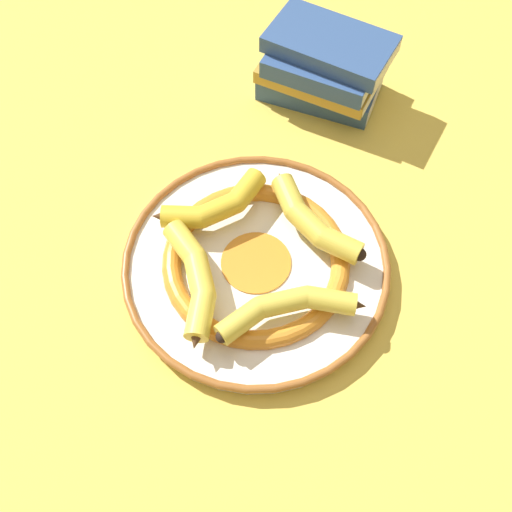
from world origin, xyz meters
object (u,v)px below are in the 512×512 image
decorative_bowl (256,264)px  book_stack (325,67)px  banana_b (214,206)px  banana_a (195,280)px  banana_c (310,220)px  banana_d (288,307)px

decorative_bowl → book_stack: bearing=86.9°
decorative_bowl → banana_b: size_ratio=2.64×
banana_a → book_stack: 0.45m
banana_c → banana_d: size_ratio=0.86×
banana_b → banana_d: size_ratio=0.78×
banana_b → banana_d: banana_b is taller
banana_b → book_stack: size_ratio=0.65×
banana_d → book_stack: bearing=-113.4°
banana_a → banana_b: same height
banana_c → book_stack: bearing=133.5°
banana_a → book_stack: book_stack is taller
banana_a → banana_d: 0.13m
decorative_bowl → banana_c: size_ratio=2.38×
banana_d → book_stack: (-0.04, 0.45, 0.01)m
banana_c → book_stack: (-0.04, 0.31, 0.01)m
banana_b → banana_d: (0.14, -0.13, -0.00)m
banana_b → book_stack: bearing=29.8°
banana_a → book_stack: size_ratio=0.80×
decorative_bowl → banana_c: banana_c is taller
banana_d → banana_c: bearing=-118.7°
banana_c → banana_a: bearing=-98.2°
banana_a → banana_c: (0.13, 0.14, 0.00)m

